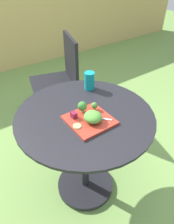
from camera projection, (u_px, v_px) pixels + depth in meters
name	position (u px, v px, depth m)	size (l,w,h in m)	color
ground_plane	(85.00, 185.00, 1.73)	(12.00, 12.00, 0.00)	#70994C
patio_table	(85.00, 147.00, 1.45)	(0.85, 0.85, 0.74)	black
patio_chair	(61.00, 74.00, 2.16)	(0.54, 0.54, 0.90)	black
salad_plate	(89.00, 120.00, 1.23)	(0.25, 0.25, 0.01)	#AD3323
drinking_glass	(89.00, 82.00, 1.49)	(0.07, 0.07, 0.13)	#0F8C93
fork	(96.00, 118.00, 1.23)	(0.12, 0.13, 0.00)	silver
lettuce_mound	(93.00, 117.00, 1.19)	(0.10, 0.11, 0.06)	#519338
broccoli_floret_0	(95.00, 106.00, 1.28)	(0.04, 0.04, 0.05)	#99B770
broccoli_floret_1	(82.00, 106.00, 1.25)	(0.06, 0.06, 0.07)	#99B770
cucumber_slice_0	(77.00, 126.00, 1.17)	(0.05, 0.05, 0.01)	#8EB766
beet_chunk_0	(74.00, 115.00, 1.22)	(0.04, 0.03, 0.04)	maroon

